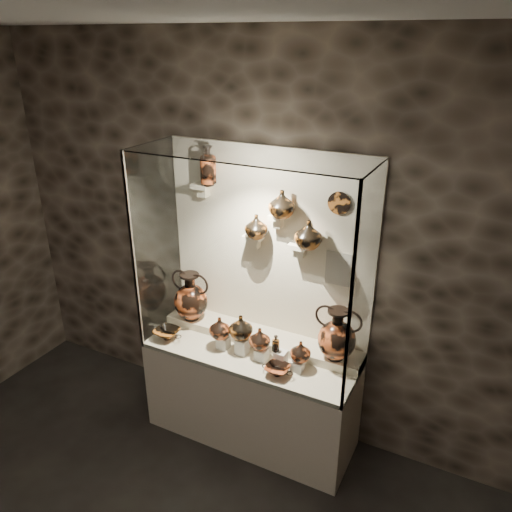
% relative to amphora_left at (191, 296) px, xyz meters
% --- Properties ---
extents(wall_back, '(5.00, 0.02, 3.20)m').
position_rel_amphora_left_xyz_m(wall_back, '(0.63, 0.20, 0.49)').
color(wall_back, black).
rests_on(wall_back, ground).
extents(plinth, '(1.70, 0.60, 0.80)m').
position_rel_amphora_left_xyz_m(plinth, '(0.63, -0.12, -0.71)').
color(plinth, beige).
rests_on(plinth, floor).
extents(front_tier, '(1.68, 0.58, 0.03)m').
position_rel_amphora_left_xyz_m(front_tier, '(0.63, -0.12, -0.30)').
color(front_tier, beige).
rests_on(front_tier, plinth).
extents(rear_tier, '(1.70, 0.25, 0.10)m').
position_rel_amphora_left_xyz_m(rear_tier, '(0.63, 0.06, -0.26)').
color(rear_tier, beige).
rests_on(rear_tier, plinth).
extents(back_panel, '(1.70, 0.03, 1.60)m').
position_rel_amphora_left_xyz_m(back_panel, '(0.63, 0.20, 0.49)').
color(back_panel, beige).
rests_on(back_panel, plinth).
extents(glass_front, '(1.70, 0.01, 1.60)m').
position_rel_amphora_left_xyz_m(glass_front, '(0.63, -0.42, 0.49)').
color(glass_front, white).
rests_on(glass_front, plinth).
extents(glass_left, '(0.01, 0.60, 1.60)m').
position_rel_amphora_left_xyz_m(glass_left, '(-0.22, -0.12, 0.49)').
color(glass_left, white).
rests_on(glass_left, plinth).
extents(glass_right, '(0.01, 0.60, 1.60)m').
position_rel_amphora_left_xyz_m(glass_right, '(1.48, -0.12, 0.49)').
color(glass_right, white).
rests_on(glass_right, plinth).
extents(glass_top, '(1.70, 0.60, 0.01)m').
position_rel_amphora_left_xyz_m(glass_top, '(0.63, -0.12, 1.28)').
color(glass_top, white).
rests_on(glass_top, back_panel).
extents(frame_post_left, '(0.02, 0.02, 1.60)m').
position_rel_amphora_left_xyz_m(frame_post_left, '(-0.21, -0.41, 0.49)').
color(frame_post_left, gray).
rests_on(frame_post_left, plinth).
extents(frame_post_right, '(0.02, 0.02, 1.60)m').
position_rel_amphora_left_xyz_m(frame_post_right, '(1.47, -0.41, 0.49)').
color(frame_post_right, gray).
rests_on(frame_post_right, plinth).
extents(pedestal_a, '(0.09, 0.09, 0.10)m').
position_rel_amphora_left_xyz_m(pedestal_a, '(0.41, -0.17, -0.23)').
color(pedestal_a, silver).
rests_on(pedestal_a, front_tier).
extents(pedestal_b, '(0.09, 0.09, 0.13)m').
position_rel_amphora_left_xyz_m(pedestal_b, '(0.58, -0.17, -0.22)').
color(pedestal_b, silver).
rests_on(pedestal_b, front_tier).
extents(pedestal_c, '(0.09, 0.09, 0.09)m').
position_rel_amphora_left_xyz_m(pedestal_c, '(0.75, -0.17, -0.24)').
color(pedestal_c, silver).
rests_on(pedestal_c, front_tier).
extents(pedestal_d, '(0.09, 0.09, 0.12)m').
position_rel_amphora_left_xyz_m(pedestal_d, '(0.91, -0.17, -0.22)').
color(pedestal_d, silver).
rests_on(pedestal_d, front_tier).
extents(pedestal_e, '(0.09, 0.09, 0.08)m').
position_rel_amphora_left_xyz_m(pedestal_e, '(1.05, -0.17, -0.24)').
color(pedestal_e, silver).
rests_on(pedestal_e, front_tier).
extents(bracket_ul, '(0.14, 0.12, 0.04)m').
position_rel_amphora_left_xyz_m(bracket_ul, '(0.08, 0.12, 0.94)').
color(bracket_ul, beige).
rests_on(bracket_ul, back_panel).
extents(bracket_ca, '(0.14, 0.12, 0.04)m').
position_rel_amphora_left_xyz_m(bracket_ca, '(0.53, 0.12, 0.59)').
color(bracket_ca, beige).
rests_on(bracket_ca, back_panel).
extents(bracket_cb, '(0.10, 0.12, 0.04)m').
position_rel_amphora_left_xyz_m(bracket_cb, '(0.73, 0.12, 0.79)').
color(bracket_cb, beige).
rests_on(bracket_cb, back_panel).
extents(bracket_cc, '(0.14, 0.12, 0.04)m').
position_rel_amphora_left_xyz_m(bracket_cc, '(0.91, 0.12, 0.59)').
color(bracket_cc, beige).
rests_on(bracket_cc, back_panel).
extents(amphora_left, '(0.39, 0.39, 0.43)m').
position_rel_amphora_left_xyz_m(amphora_left, '(0.00, 0.00, 0.00)').
color(amphora_left, '#BA4E23').
rests_on(amphora_left, rear_tier).
extents(amphora_right, '(0.39, 0.39, 0.42)m').
position_rel_amphora_left_xyz_m(amphora_right, '(1.28, 0.00, -0.00)').
color(amphora_right, '#BA4E23').
rests_on(amphora_right, rear_tier).
extents(jug_a, '(0.22, 0.22, 0.18)m').
position_rel_amphora_left_xyz_m(jug_a, '(0.39, -0.18, -0.09)').
color(jug_a, '#BA4E23').
rests_on(jug_a, pedestal_a).
extents(jug_b, '(0.25, 0.25, 0.19)m').
position_rel_amphora_left_xyz_m(jug_b, '(0.56, -0.15, -0.06)').
color(jug_b, '#AC5C1E').
rests_on(jug_b, pedestal_b).
extents(jug_c, '(0.18, 0.18, 0.17)m').
position_rel_amphora_left_xyz_m(jug_c, '(0.73, -0.16, -0.11)').
color(jug_c, '#BA4E23').
rests_on(jug_c, pedestal_c).
extents(jug_e, '(0.20, 0.20, 0.16)m').
position_rel_amphora_left_xyz_m(jug_e, '(1.06, -0.15, -0.12)').
color(jug_e, '#BA4E23').
rests_on(jug_e, pedestal_e).
extents(lekythos_small, '(0.08, 0.08, 0.15)m').
position_rel_amphora_left_xyz_m(lekythos_small, '(0.87, -0.18, -0.09)').
color(lekythos_small, '#AC5C1E').
rests_on(lekythos_small, pedestal_d).
extents(kylix_left, '(0.29, 0.26, 0.10)m').
position_rel_amphora_left_xyz_m(kylix_left, '(-0.07, -0.27, -0.23)').
color(kylix_left, '#AC5C1E').
rests_on(kylix_left, front_tier).
extents(kylix_right, '(0.29, 0.27, 0.09)m').
position_rel_amphora_left_xyz_m(kylix_right, '(0.94, -0.29, -0.24)').
color(kylix_right, '#BA4E23').
rests_on(kylix_right, front_tier).
extents(lekythos_tall, '(0.16, 0.16, 0.33)m').
position_rel_amphora_left_xyz_m(lekythos_tall, '(0.16, 0.10, 1.12)').
color(lekythos_tall, '#BA4E23').
rests_on(lekythos_tall, bracket_ul).
extents(ovoid_vase_a, '(0.23, 0.23, 0.18)m').
position_rel_amphora_left_xyz_m(ovoid_vase_a, '(0.58, 0.08, 0.70)').
color(ovoid_vase_a, '#AC5C1E').
rests_on(ovoid_vase_a, bracket_ca).
extents(ovoid_vase_b, '(0.23, 0.23, 0.20)m').
position_rel_amphora_left_xyz_m(ovoid_vase_b, '(0.79, 0.07, 0.91)').
color(ovoid_vase_b, '#AC5C1E').
rests_on(ovoid_vase_b, bracket_cb).
extents(ovoid_vase_c, '(0.25, 0.25, 0.21)m').
position_rel_amphora_left_xyz_m(ovoid_vase_c, '(1.00, 0.07, 0.71)').
color(ovoid_vase_c, '#AC5C1E').
rests_on(ovoid_vase_c, bracket_cc).
extents(wall_plate, '(0.16, 0.02, 0.16)m').
position_rel_amphora_left_xyz_m(wall_plate, '(1.18, 0.17, 0.94)').
color(wall_plate, '#B26123').
rests_on(wall_plate, back_panel).
extents(info_placard, '(0.19, 0.01, 0.26)m').
position_rel_amphora_left_xyz_m(info_placard, '(1.20, 0.17, 0.44)').
color(info_placard, beige).
rests_on(info_placard, back_panel).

